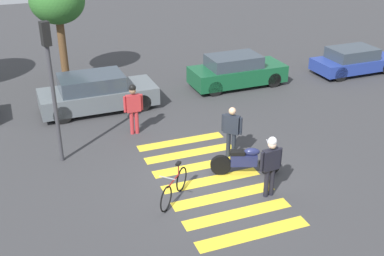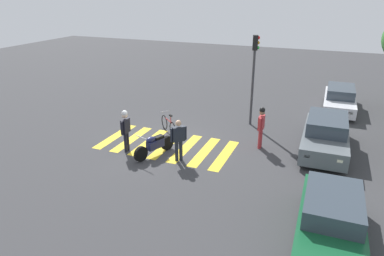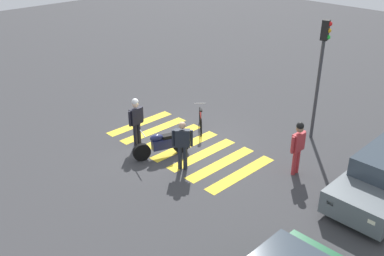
{
  "view_description": "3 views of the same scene",
  "coord_description": "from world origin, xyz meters",
  "px_view_note": "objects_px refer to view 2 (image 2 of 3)",
  "views": [
    {
      "loc": [
        -4.88,
        -11.14,
        7.59
      ],
      "look_at": [
        -0.11,
        1.31,
        1.17
      ],
      "focal_mm": 44.63,
      "sensor_mm": 36.0,
      "label": 1
    },
    {
      "loc": [
        12.91,
        6.49,
        6.54
      ],
      "look_at": [
        0.07,
        1.25,
        1.04
      ],
      "focal_mm": 33.09,
      "sensor_mm": 36.0,
      "label": 2
    },
    {
      "loc": [
        9.58,
        10.31,
        7.66
      ],
      "look_at": [
        0.27,
        0.65,
        1.06
      ],
      "focal_mm": 40.43,
      "sensor_mm": 36.0,
      "label": 3
    }
  ],
  "objects_px": {
    "car_grey_coupe": "(326,135)",
    "car_green_compact": "(331,222)",
    "officer_on_foot": "(179,138)",
    "leaning_bicycle": "(169,125)",
    "car_white_van": "(340,99)",
    "police_motorcycle": "(155,145)",
    "officer_by_motorcycle": "(126,128)",
    "pedestrian_bystander": "(261,124)",
    "traffic_light_pole": "(254,67)"
  },
  "relations": [
    {
      "from": "police_motorcycle",
      "to": "car_grey_coupe",
      "type": "height_order",
      "value": "car_grey_coupe"
    },
    {
      "from": "car_white_van",
      "to": "car_green_compact",
      "type": "bearing_deg",
      "value": -0.13
    },
    {
      "from": "leaning_bicycle",
      "to": "car_white_van",
      "type": "bearing_deg",
      "value": 132.43
    },
    {
      "from": "car_grey_coupe",
      "to": "traffic_light_pole",
      "type": "xyz_separation_m",
      "value": [
        -1.87,
        -3.68,
        2.29
      ]
    },
    {
      "from": "car_grey_coupe",
      "to": "car_green_compact",
      "type": "relative_size",
      "value": 1.07
    },
    {
      "from": "leaning_bicycle",
      "to": "pedestrian_bystander",
      "type": "relative_size",
      "value": 0.72
    },
    {
      "from": "leaning_bicycle",
      "to": "police_motorcycle",
      "type": "bearing_deg",
      "value": 12.36
    },
    {
      "from": "leaning_bicycle",
      "to": "traffic_light_pole",
      "type": "height_order",
      "value": "traffic_light_pole"
    },
    {
      "from": "car_green_compact",
      "to": "officer_by_motorcycle",
      "type": "bearing_deg",
      "value": -109.75
    },
    {
      "from": "car_grey_coupe",
      "to": "police_motorcycle",
      "type": "bearing_deg",
      "value": -63.7
    },
    {
      "from": "officer_by_motorcycle",
      "to": "car_green_compact",
      "type": "distance_m",
      "value": 8.79
    },
    {
      "from": "officer_on_foot",
      "to": "officer_by_motorcycle",
      "type": "height_order",
      "value": "officer_by_motorcycle"
    },
    {
      "from": "officer_by_motorcycle",
      "to": "pedestrian_bystander",
      "type": "height_order",
      "value": "pedestrian_bystander"
    },
    {
      "from": "police_motorcycle",
      "to": "car_green_compact",
      "type": "distance_m",
      "value": 7.63
    },
    {
      "from": "pedestrian_bystander",
      "to": "car_green_compact",
      "type": "height_order",
      "value": "pedestrian_bystander"
    },
    {
      "from": "officer_by_motorcycle",
      "to": "car_grey_coupe",
      "type": "distance_m",
      "value": 8.52
    },
    {
      "from": "car_white_van",
      "to": "car_grey_coupe",
      "type": "bearing_deg",
      "value": -4.41
    },
    {
      "from": "officer_on_foot",
      "to": "leaning_bicycle",
      "type": "bearing_deg",
      "value": -146.36
    },
    {
      "from": "officer_on_foot",
      "to": "traffic_light_pole",
      "type": "bearing_deg",
      "value": 161.51
    },
    {
      "from": "car_grey_coupe",
      "to": "car_green_compact",
      "type": "height_order",
      "value": "car_grey_coupe"
    },
    {
      "from": "leaning_bicycle",
      "to": "car_white_van",
      "type": "distance_m",
      "value": 10.23
    },
    {
      "from": "car_white_van",
      "to": "traffic_light_pole",
      "type": "relative_size",
      "value": 1.0
    },
    {
      "from": "police_motorcycle",
      "to": "car_green_compact",
      "type": "height_order",
      "value": "car_green_compact"
    },
    {
      "from": "officer_by_motorcycle",
      "to": "officer_on_foot",
      "type": "bearing_deg",
      "value": 90.94
    },
    {
      "from": "officer_by_motorcycle",
      "to": "pedestrian_bystander",
      "type": "xyz_separation_m",
      "value": [
        -2.52,
        5.2,
        0.01
      ]
    },
    {
      "from": "leaning_bicycle",
      "to": "car_grey_coupe",
      "type": "height_order",
      "value": "car_grey_coupe"
    },
    {
      "from": "leaning_bicycle",
      "to": "car_green_compact",
      "type": "relative_size",
      "value": 0.32
    },
    {
      "from": "officer_by_motorcycle",
      "to": "leaning_bicycle",
      "type": "bearing_deg",
      "value": 163.65
    },
    {
      "from": "officer_on_foot",
      "to": "car_white_van",
      "type": "height_order",
      "value": "officer_on_foot"
    },
    {
      "from": "traffic_light_pole",
      "to": "car_white_van",
      "type": "bearing_deg",
      "value": 135.71
    },
    {
      "from": "car_white_van",
      "to": "car_green_compact",
      "type": "xyz_separation_m",
      "value": [
        12.42,
        -0.03,
        0.05
      ]
    },
    {
      "from": "traffic_light_pole",
      "to": "officer_on_foot",
      "type": "bearing_deg",
      "value": -18.49
    },
    {
      "from": "police_motorcycle",
      "to": "traffic_light_pole",
      "type": "relative_size",
      "value": 0.45
    },
    {
      "from": "car_white_van",
      "to": "car_green_compact",
      "type": "height_order",
      "value": "car_green_compact"
    },
    {
      "from": "leaning_bicycle",
      "to": "officer_on_foot",
      "type": "xyz_separation_m",
      "value": [
        2.52,
        1.67,
        0.61
      ]
    },
    {
      "from": "police_motorcycle",
      "to": "car_grey_coupe",
      "type": "bearing_deg",
      "value": 116.3
    },
    {
      "from": "pedestrian_bystander",
      "to": "traffic_light_pole",
      "type": "height_order",
      "value": "traffic_light_pole"
    },
    {
      "from": "pedestrian_bystander",
      "to": "car_white_van",
      "type": "bearing_deg",
      "value": 155.96
    },
    {
      "from": "police_motorcycle",
      "to": "car_green_compact",
      "type": "xyz_separation_m",
      "value": [
        3.07,
        6.98,
        0.23
      ]
    },
    {
      "from": "officer_by_motorcycle",
      "to": "police_motorcycle",
      "type": "bearing_deg",
      "value": 94.63
    },
    {
      "from": "leaning_bicycle",
      "to": "officer_on_foot",
      "type": "relative_size",
      "value": 0.77
    },
    {
      "from": "officer_by_motorcycle",
      "to": "traffic_light_pole",
      "type": "distance_m",
      "value": 6.92
    },
    {
      "from": "officer_on_foot",
      "to": "pedestrian_bystander",
      "type": "height_order",
      "value": "pedestrian_bystander"
    },
    {
      "from": "officer_on_foot",
      "to": "car_green_compact",
      "type": "distance_m",
      "value": 6.58
    },
    {
      "from": "officer_on_foot",
      "to": "car_green_compact",
      "type": "relative_size",
      "value": 0.41
    },
    {
      "from": "police_motorcycle",
      "to": "officer_on_foot",
      "type": "bearing_deg",
      "value": 86.75
    },
    {
      "from": "pedestrian_bystander",
      "to": "leaning_bicycle",
      "type": "bearing_deg",
      "value": -90.51
    },
    {
      "from": "leaning_bicycle",
      "to": "car_grey_coupe",
      "type": "bearing_deg",
      "value": 96.3
    },
    {
      "from": "police_motorcycle",
      "to": "car_grey_coupe",
      "type": "relative_size",
      "value": 0.45
    },
    {
      "from": "pedestrian_bystander",
      "to": "car_grey_coupe",
      "type": "height_order",
      "value": "pedestrian_bystander"
    }
  ]
}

